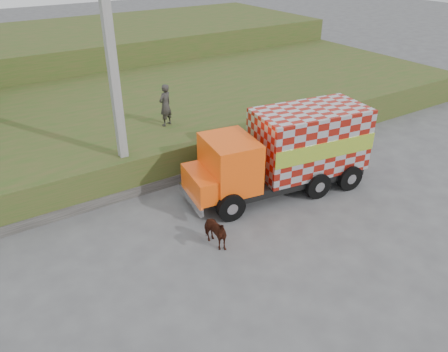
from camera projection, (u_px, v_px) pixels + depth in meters
ground at (212, 243)px, 14.02m from camera, size 120.00×120.00×0.00m
embankment at (103, 123)px, 21.01m from camera, size 40.00×12.00×1.50m
embankment_far at (41, 57)px, 29.48m from camera, size 40.00×12.00×3.00m
retaining_strip at (106, 198)px, 16.06m from camera, size 16.00×0.50×0.40m
utility_pole at (115, 88)px, 14.96m from camera, size 1.20×0.30×8.00m
cargo_truck at (287, 151)px, 16.30m from camera, size 7.25×3.30×3.12m
cow at (214, 232)px, 13.65m from camera, size 0.72×1.31×1.06m
pedestrian at (165, 105)px, 18.42m from camera, size 0.77×0.65×1.80m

